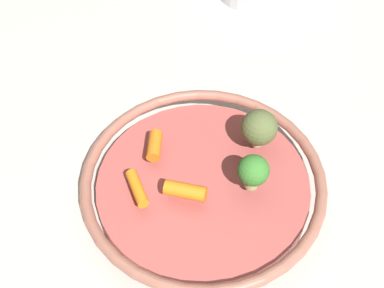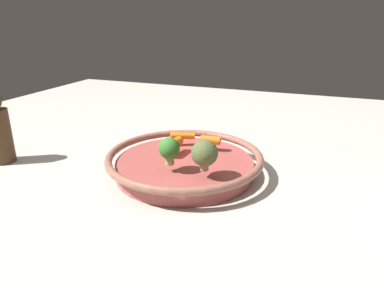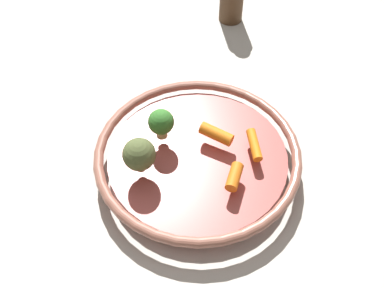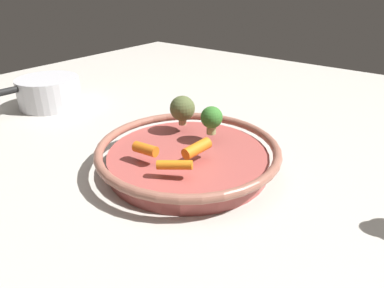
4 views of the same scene
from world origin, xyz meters
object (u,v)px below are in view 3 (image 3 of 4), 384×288
Objects in this scene: baby_carrot_center at (234,177)px; baby_carrot_right at (254,145)px; broccoli_floret_small at (139,155)px; baby_carrot_back at (216,134)px; broccoli_floret_mid at (161,123)px; serving_bowl at (198,158)px.

baby_carrot_center reaches higher than baby_carrot_right.
broccoli_floret_small is at bearing -166.86° from baby_carrot_center.
baby_carrot_center is at bearing -51.73° from baby_carrot_back.
baby_carrot_back reaches higher than baby_carrot_right.
broccoli_floret_mid reaches higher than baby_carrot_back.
serving_bowl is at bearing 154.69° from baby_carrot_center.
broccoli_floret_mid is at bearing -167.62° from baby_carrot_right.
baby_carrot_back is (0.02, 0.03, 0.03)m from serving_bowl.
baby_carrot_right is (0.01, 0.07, -0.00)m from baby_carrot_center.
baby_carrot_back reaches higher than serving_bowl.
broccoli_floret_small is at bearing -135.05° from serving_bowl.
baby_carrot_back is 0.06m from baby_carrot_right.
baby_carrot_back is 0.09m from broccoli_floret_mid.
baby_carrot_back is 1.01× the size of broccoli_floret_mid.
broccoli_floret_small reaches higher than broccoli_floret_mid.
serving_bowl is 0.08m from broccoli_floret_mid.
baby_carrot_back reaches higher than baby_carrot_center.
baby_carrot_right is (0.06, 0.00, -0.00)m from baby_carrot_back.
broccoli_floret_small is 1.10× the size of broccoli_floret_mid.
broccoli_floret_mid reaches higher than serving_bowl.
serving_bowl is 6.10× the size of baby_carrot_back.
serving_bowl is at bearing -4.80° from broccoli_floret_mid.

